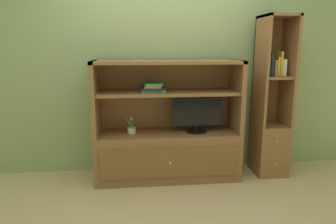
{
  "coord_description": "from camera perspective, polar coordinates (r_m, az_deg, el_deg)",
  "views": [
    {
      "loc": [
        -0.35,
        -2.97,
        1.51
      ],
      "look_at": [
        0.0,
        0.35,
        0.8
      ],
      "focal_mm": 32.24,
      "sensor_mm": 36.0,
      "label": 1
    }
  ],
  "objects": [
    {
      "name": "bookshelf_tall",
      "position": [
        3.84,
        18.8,
        -1.76
      ],
      "size": [
        0.36,
        0.42,
        1.88
      ],
      "color": "brown",
      "rests_on": "ground_plane"
    },
    {
      "name": "magazine_stack",
      "position": [
        3.4,
        -3.0,
        4.68
      ],
      "size": [
        0.27,
        0.35,
        0.1
      ],
      "color": "teal",
      "rests_on": "media_console"
    },
    {
      "name": "media_console",
      "position": [
        3.56,
        -0.1,
        -5.5
      ],
      "size": [
        1.66,
        0.55,
        1.38
      ],
      "color": "brown",
      "rests_on": "ground_plane"
    },
    {
      "name": "painted_rear_wall",
      "position": [
        3.74,
        -0.65,
        10.28
      ],
      "size": [
        6.0,
        0.1,
        2.8
      ],
      "primitive_type": "cube",
      "color": "#8C9E6B",
      "rests_on": "ground_plane"
    },
    {
      "name": "ground_plane",
      "position": [
        3.35,
        0.65,
        -14.84
      ],
      "size": [
        8.0,
        8.0,
        0.0
      ],
      "primitive_type": "plane",
      "color": "tan"
    },
    {
      "name": "tv_monitor",
      "position": [
        3.49,
        5.42,
        -0.46
      ],
      "size": [
        0.59,
        0.24,
        0.4
      ],
      "color": "black",
      "rests_on": "media_console"
    },
    {
      "name": "potted_plant",
      "position": [
        3.48,
        -6.89,
        -3.35
      ],
      "size": [
        0.12,
        0.11,
        0.21
      ],
      "color": "beige",
      "rests_on": "media_console"
    },
    {
      "name": "upright_book_row",
      "position": [
        3.73,
        19.37,
        8.22
      ],
      "size": [
        0.24,
        0.17,
        0.28
      ],
      "color": "teal",
      "rests_on": "bookshelf_tall"
    }
  ]
}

